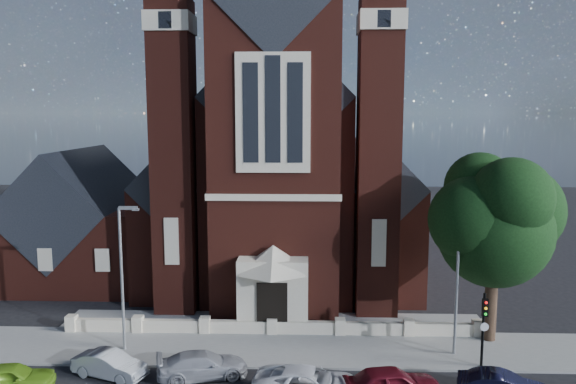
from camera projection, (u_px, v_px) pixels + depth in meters
The scene contains 14 objects.
ground at pixel (279, 290), 41.55m from camera, with size 120.00×120.00×0.00m, color black.
pavement_strip at pixel (270, 349), 31.15m from camera, with size 60.00×5.00×0.12m, color slate.
forecourt_paving at pixel (274, 322), 35.11m from camera, with size 26.00×3.00×0.14m, color slate.
forecourt_wall at pixel (272, 335), 33.13m from camera, with size 24.00×0.40×0.90m, color beige.
church at pixel (284, 170), 48.27m from camera, with size 20.01×34.90×29.20m.
parish_hall at pixel (80, 227), 44.49m from camera, with size 12.00×12.20×10.24m.
street_tree at pixel (498, 223), 30.96m from camera, with size 6.40×6.60×10.70m.
street_lamp_left at pixel (123, 270), 30.28m from camera, with size 1.16×0.22×8.09m.
street_lamp_right at pixel (459, 273), 29.68m from camera, with size 1.16×0.22×8.09m.
traffic_signal at pixel (484, 321), 28.37m from camera, with size 0.28×0.42×4.00m.
car_lime_van at pixel (10, 378), 26.32m from camera, with size 1.60×3.98×1.36m, color #6BA420.
car_silver_a at pixel (110, 365), 27.80m from camera, with size 1.33×3.82×1.26m, color #A0A4A7.
car_silver_b at pixel (203, 365), 27.73m from camera, with size 1.81×4.45×1.29m, color #9B9CA2.
car_dark_red at pixel (392, 384), 25.54m from camera, with size 1.82×4.52×1.54m, color #5B0F1A.
Camera 1 is at (2.00, -25.08, 12.99)m, focal length 35.00 mm.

